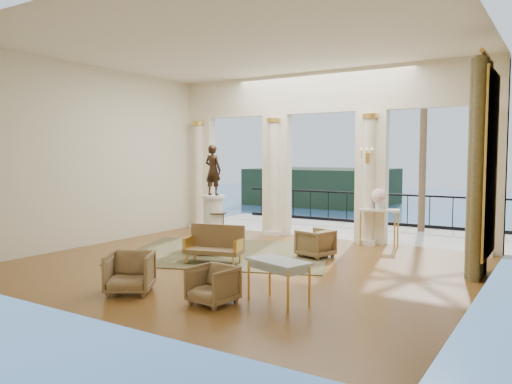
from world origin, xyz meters
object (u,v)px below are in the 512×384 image
Objects in this scene: pedestal at (213,220)px; side_table at (217,217)px; game_table at (278,264)px; settee at (215,244)px; console_table at (379,215)px; statue at (213,170)px; armchair_b at (213,283)px; armchair_a at (130,271)px; armchair_d at (210,239)px; armchair_c at (315,242)px.

side_table is at bearing 0.00° from pedestal.
side_table is at bearing 153.92° from game_table.
settee is at bearing 162.54° from game_table.
settee is 1.24× the size of console_table.
settee is at bearing -52.08° from pedestal.
statue reaches higher than game_table.
pedestal reaches higher than side_table.
settee reaches higher than armchair_b.
armchair_a reaches higher than armchair_d.
side_table is at bearing 131.86° from armchair_b.
pedestal is 1.17× the size of console_table.
armchair_d is (-0.87, 3.29, -0.03)m from armchair_a.
game_table is (0.83, 0.57, 0.28)m from armchair_b.
statue reaches higher than settee.
console_table is at bearing 39.60° from armchair_a.
armchair_c is at bearing 40.19° from armchair_a.
armchair_a is at bearing -2.67° from armchair_c.
statue reaches higher than console_table.
settee reaches higher than game_table.
armchair_c reaches higher than armchair_d.
armchair_a is 0.94× the size of side_table.
armchair_d is 0.98m from settee.
armchair_b is at bearing -112.99° from console_table.
statue reaches higher than pedestal.
side_table is (-1.44, 2.02, 0.28)m from settee.
console_table is (3.85, 1.75, -1.11)m from statue.
side_table is (-0.75, 1.31, 0.33)m from armchair_d.
game_table is 5.60m from pedestal.
game_table is at bearing -49.31° from settee.
statue is at bearing 133.00° from armchair_b.
pedestal is at bearing 27.19° from statue.
settee is (-0.19, 2.58, 0.02)m from armchair_a.
settee reaches higher than armchair_d.
side_table reaches higher than armchair_a.
console_table reaches higher than armchair_c.
armchair_b is 0.52× the size of pedestal.
console_table is (2.96, 3.06, 0.43)m from armchair_d.
armchair_c is at bearing 32.85° from settee.
armchair_c is at bearing -127.13° from console_table.
game_table is (2.54, -1.78, 0.21)m from settee.
armchair_b is 0.50× the size of settee.
side_table reaches higher than game_table.
console_table reaches higher than armchair_d.
side_table reaches higher than armchair_d.
settee is 1.06× the size of pedestal.
settee is at bearing 128.54° from statue.
armchair_b is 0.49× the size of statue.
statue is at bearing 4.32° from armchair_d.
pedestal is (-3.29, 4.37, 0.27)m from armchair_b.
armchair_c is at bearing 123.95° from game_table.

